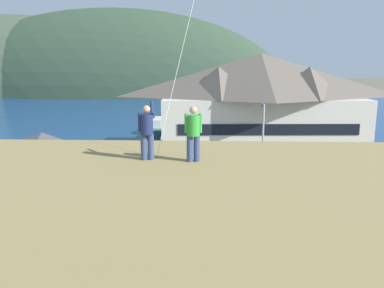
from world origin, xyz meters
The scene contains 22 objects.
ground_plane centered at (0.00, 0.00, 0.00)m, with size 600.00×600.00×0.00m, color #66604C.
parking_lot_pad centered at (0.00, 5.00, 0.05)m, with size 40.00×20.00×0.10m, color gray.
bay_water centered at (0.00, 60.00, 0.01)m, with size 360.00×84.00×0.03m, color navy.
far_hill_west_ridge centered at (-73.01, 115.91, 0.00)m, with size 148.94×45.46×54.14m, color #42513D.
far_hill_east_peak centered at (-31.88, 113.28, 0.00)m, with size 121.82×44.65×57.06m, color #334733.
harbor_lodge centered at (7.07, 22.53, 5.85)m, with size 22.98×12.54×10.94m.
storage_shed_near_lot centered at (-11.46, 8.46, 2.38)m, with size 6.03×4.80×4.59m.
storage_shed_waterside centered at (0.61, 25.20, 2.61)m, with size 5.67×6.09×5.02m.
wharf_dock centered at (-2.51, 34.12, 0.35)m, with size 3.20×10.53×0.70m.
moored_boat_wharfside centered at (-5.83, 36.88, 0.72)m, with size 2.50×6.43×2.16m.
moored_boat_outer_mooring centered at (0.96, 31.35, 0.72)m, with size 3.00×7.21×2.16m.
moored_boat_inner_slip centered at (-6.03, 34.23, 0.72)m, with size 2.49×7.38×2.16m.
parked_car_lone_by_shed centered at (10.45, 0.30, 1.06)m, with size 4.21×2.08×1.82m.
parked_car_corner_spot centered at (2.56, 1.29, 1.06)m, with size 4.26×2.17×1.82m.
parked_car_front_row_red centered at (5.24, 5.95, 1.06)m, with size 4.26×2.17×1.82m.
parked_car_back_row_right centered at (-6.21, 6.64, 1.06)m, with size 4.21×2.08×1.82m.
parked_car_front_row_end centered at (-5.39, 0.64, 1.06)m, with size 4.34×2.34×1.82m.
parked_car_mid_row_center centered at (10.29, 6.88, 1.06)m, with size 4.28×2.21×1.82m.
parked_car_mid_row_far centered at (-10.67, 1.05, 1.06)m, with size 4.23×2.11×1.82m.
parking_light_pole centered at (5.77, 10.56, 3.89)m, with size 0.24×0.78×6.52m.
person_kite_flyer centered at (-0.63, -8.36, 7.61)m, with size 0.52×0.69×1.86m.
person_companion centered at (0.84, -8.54, 7.59)m, with size 0.54×0.40×1.74m.
Camera 1 is at (1.27, -20.36, 9.61)m, focal length 36.19 mm.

